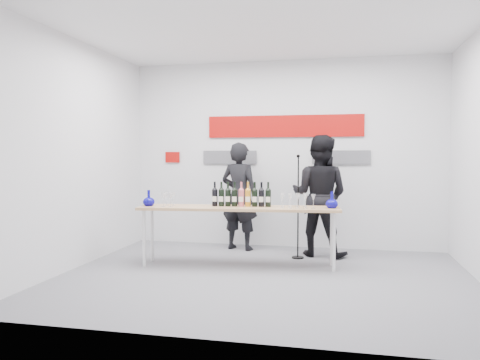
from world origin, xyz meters
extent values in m
plane|color=slate|center=(0.00, 0.00, 0.00)|extent=(5.00, 5.00, 0.00)
cube|color=silver|center=(0.00, 2.00, 1.50)|extent=(5.00, 0.04, 3.00)
cube|color=#A70A07|center=(0.00, 1.97, 1.95)|extent=(2.50, 0.02, 0.35)
cube|color=#59595E|center=(-0.90, 1.97, 1.45)|extent=(0.90, 0.02, 0.22)
cube|color=#59595E|center=(0.90, 1.97, 1.45)|extent=(0.90, 0.02, 0.22)
cube|color=#A70A07|center=(-1.90, 1.97, 1.45)|extent=(0.25, 0.02, 0.18)
cube|color=tan|center=(-0.43, 0.50, 0.78)|extent=(2.70, 0.80, 0.04)
cylinder|color=silver|center=(-1.64, 0.19, 0.38)|extent=(0.04, 0.04, 0.76)
cylinder|color=silver|center=(0.82, 0.45, 0.38)|extent=(0.04, 0.04, 0.76)
cylinder|color=silver|center=(-1.68, 0.55, 0.38)|extent=(0.04, 0.04, 0.76)
cylinder|color=silver|center=(0.79, 0.80, 0.38)|extent=(0.04, 0.04, 0.76)
imported|color=black|center=(-0.65, 1.60, 0.84)|extent=(0.69, 0.54, 1.68)
imported|color=black|center=(0.59, 1.40, 0.89)|extent=(1.01, 0.87, 1.78)
cylinder|color=black|center=(0.30, 1.16, 0.01)|extent=(0.17, 0.17, 0.02)
cylinder|color=black|center=(0.30, 1.16, 0.73)|extent=(0.02, 0.02, 1.45)
sphere|color=black|center=(0.30, 1.13, 1.47)|extent=(0.05, 0.05, 0.05)
camera|label=1|loc=(0.90, -5.54, 1.48)|focal=35.00mm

